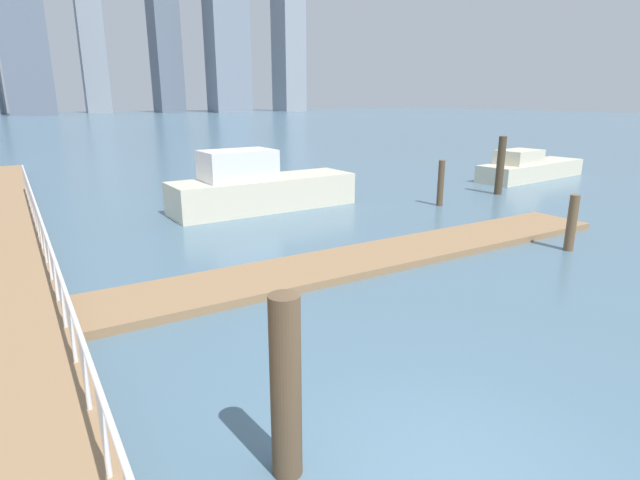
# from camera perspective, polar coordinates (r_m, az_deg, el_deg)

# --- Properties ---
(ground_plane) EXTENTS (300.00, 300.00, 0.00)m
(ground_plane) POSITION_cam_1_polar(r_m,az_deg,el_deg) (23.77, -22.54, 4.76)
(ground_plane) COLOR slate
(floating_dock) EXTENTS (15.49, 2.00, 0.18)m
(floating_dock) POSITION_cam_1_polar(r_m,az_deg,el_deg) (13.15, 6.62, -1.86)
(floating_dock) COLOR #93704C
(floating_dock) RESTS_ON ground_plane
(boardwalk_railing) EXTENTS (0.06, 24.10, 1.08)m
(boardwalk_railing) POSITION_cam_1_polar(r_m,az_deg,el_deg) (11.72, -28.54, -0.19)
(boardwalk_railing) COLOR white
(boardwalk_railing) RESTS_ON boardwalk
(dock_piling_0) EXTENTS (0.34, 0.34, 2.13)m
(dock_piling_0) POSITION_cam_1_polar(r_m,az_deg,el_deg) (5.61, -3.89, -16.38)
(dock_piling_0) COLOR brown
(dock_piling_0) RESTS_ON ground_plane
(dock_piling_1) EXTENTS (0.33, 0.33, 2.48)m
(dock_piling_1) POSITION_cam_1_polar(r_m,az_deg,el_deg) (23.24, 19.73, 7.92)
(dock_piling_1) COLOR #473826
(dock_piling_1) RESTS_ON ground_plane
(dock_piling_2) EXTENTS (0.25, 0.25, 1.54)m
(dock_piling_2) POSITION_cam_1_polar(r_m,az_deg,el_deg) (15.31, 26.58, 1.72)
(dock_piling_2) COLOR brown
(dock_piling_2) RESTS_ON ground_plane
(dock_piling_3) EXTENTS (0.24, 0.24, 1.76)m
(dock_piling_3) POSITION_cam_1_polar(r_m,az_deg,el_deg) (20.09, 13.49, 6.27)
(dock_piling_3) COLOR brown
(dock_piling_3) RESTS_ON ground_plane
(moored_boat_0) EXTENTS (7.04, 2.23, 2.26)m
(moored_boat_0) POSITION_cam_1_polar(r_m,az_deg,el_deg) (18.99, -6.92, 5.90)
(moored_boat_0) COLOR beige
(moored_boat_0) RESTS_ON ground_plane
(moored_boat_1) EXTENTS (7.14, 2.54, 1.54)m
(moored_boat_1) POSITION_cam_1_polar(r_m,az_deg,el_deg) (28.44, 22.56, 7.53)
(moored_boat_1) COLOR beige
(moored_boat_1) RESTS_ON ground_plane
(skyline_tower_3) EXTENTS (10.18, 6.53, 38.60)m
(skyline_tower_3) POSITION_cam_1_polar(r_m,az_deg,el_deg) (141.05, -30.68, 19.92)
(skyline_tower_3) COLOR slate
(skyline_tower_3) RESTS_ON ground_plane
(skyline_tower_4) EXTENTS (6.84, 8.52, 29.61)m
(skyline_tower_4) POSITION_cam_1_polar(r_m,az_deg,el_deg) (160.42, -24.27, 18.31)
(skyline_tower_4) COLOR #8C939E
(skyline_tower_4) RESTS_ON ground_plane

